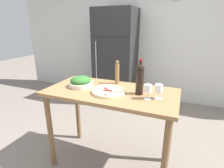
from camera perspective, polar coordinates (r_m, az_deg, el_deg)
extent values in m
plane|color=slate|center=(2.24, -0.35, -24.12)|extent=(14.00, 14.00, 0.00)
cube|color=silver|center=(3.74, 12.89, 14.75)|extent=(6.40, 0.06, 2.60)
cube|color=black|center=(3.60, 1.20, 8.97)|extent=(0.78, 0.64, 1.84)
cube|color=black|center=(3.26, -0.86, 15.14)|extent=(0.77, 0.01, 0.01)
cylinder|color=#B2B2B7|center=(3.43, -5.18, 6.84)|extent=(0.02, 0.02, 0.83)
cube|color=olive|center=(1.77, -0.40, -2.70)|extent=(1.31, 0.66, 0.04)
cylinder|color=brown|center=(2.06, -19.49, -14.43)|extent=(0.06, 0.06, 0.86)
cylinder|color=brown|center=(1.66, 16.75, -23.39)|extent=(0.06, 0.06, 0.86)
cylinder|color=brown|center=(2.43, -11.11, -8.44)|extent=(0.06, 0.06, 0.86)
cylinder|color=brown|center=(2.09, 18.42, -13.82)|extent=(0.06, 0.06, 0.86)
cylinder|color=black|center=(1.65, 9.04, 0.56)|extent=(0.08, 0.08, 0.24)
sphere|color=black|center=(1.62, 9.28, 5.14)|extent=(0.07, 0.07, 0.07)
cylinder|color=black|center=(1.61, 9.34, 6.26)|extent=(0.03, 0.03, 0.06)
cylinder|color=maroon|center=(1.60, 9.41, 7.68)|extent=(0.03, 0.03, 0.02)
cylinder|color=silver|center=(1.60, 11.45, -4.72)|extent=(0.07, 0.07, 0.00)
cylinder|color=silver|center=(1.58, 11.53, -3.57)|extent=(0.01, 0.01, 0.07)
cylinder|color=white|center=(1.56, 11.68, -1.34)|extent=(0.07, 0.07, 0.07)
cylinder|color=maroon|center=(1.57, 11.62, -2.25)|extent=(0.06, 0.06, 0.01)
cylinder|color=silver|center=(1.62, 14.76, -4.60)|extent=(0.07, 0.07, 0.00)
cylinder|color=silver|center=(1.61, 14.86, -3.47)|extent=(0.01, 0.01, 0.07)
cylinder|color=white|center=(1.59, 15.06, -1.26)|extent=(0.07, 0.07, 0.07)
cylinder|color=maroon|center=(1.59, 14.97, -2.20)|extent=(0.06, 0.06, 0.01)
cylinder|color=olive|center=(1.94, 1.70, 3.34)|extent=(0.05, 0.05, 0.23)
sphere|color=brown|center=(1.91, 1.73, 7.15)|extent=(0.04, 0.04, 0.04)
cylinder|color=silver|center=(1.91, -10.03, -0.06)|extent=(0.26, 0.26, 0.05)
ellipsoid|color=#2D6628|center=(1.89, -10.10, 1.26)|extent=(0.22, 0.22, 0.09)
cylinder|color=beige|center=(1.70, -1.05, -2.58)|extent=(0.33, 0.33, 0.02)
torus|color=beige|center=(1.70, -1.05, -2.26)|extent=(0.33, 0.33, 0.02)
cylinder|color=red|center=(1.78, -2.19, -1.30)|extent=(0.04, 0.04, 0.01)
cylinder|color=red|center=(1.60, -2.18, -3.61)|extent=(0.04, 0.04, 0.01)
cylinder|color=red|center=(1.71, -0.70, -2.18)|extent=(0.05, 0.05, 0.01)
cylinder|color=red|center=(1.71, -2.39, -2.16)|extent=(0.03, 0.03, 0.01)
cylinder|color=red|center=(1.72, -1.60, -1.96)|extent=(0.04, 0.04, 0.01)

